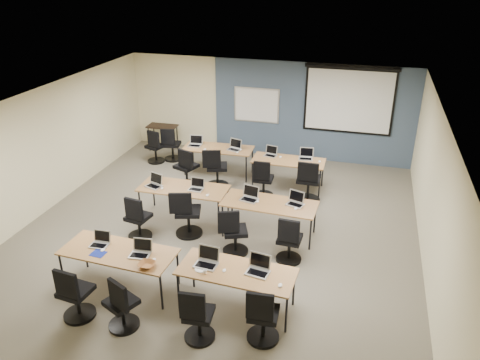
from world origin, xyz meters
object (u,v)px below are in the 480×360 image
(laptop_4, at_px, (155,183))
(laptop_8, at_px, (195,143))
(training_table_back_left, at_px, (218,149))
(spare_chair_b, at_px, (155,149))
(training_table_front_left, at_px, (119,253))
(utility_table, at_px, (163,129))
(task_chair_3, at_px, (262,319))
(task_chair_11, at_px, (308,185))
(training_table_front_right, at_px, (237,273))
(task_chair_1, at_px, (121,308))
(task_chair_6, at_px, (234,235))
(task_chair_10, at_px, (263,182))
(projector_screen, at_px, (349,96))
(task_chair_4, at_px, (138,221))
(spare_chair_a, at_px, (171,147))
(laptop_6, at_px, (250,196))
(training_table_mid_right, at_px, (270,205))
(task_chair_9, at_px, (216,171))
(laptop_0, at_px, (100,242))
(laptop_1, at_px, (141,251))
(laptop_3, at_px, (258,268))
(laptop_9, at_px, (235,147))
(training_table_back_right, at_px, (288,162))
(laptop_10, at_px, (271,153))
(laptop_5, at_px, (197,187))
(laptop_11, at_px, (306,156))
(task_chair_8, at_px, (186,171))
(task_chair_7, at_px, (289,243))
(laptop_7, at_px, (296,201))
(training_table_mid_left, at_px, (184,189))
(task_chair_5, at_px, (187,217))
(task_chair_0, at_px, (75,297))

(laptop_4, bearing_deg, laptop_8, 109.55)
(training_table_back_left, bearing_deg, spare_chair_b, 169.94)
(training_table_front_left, bearing_deg, utility_table, 110.58)
(task_chair_3, relative_size, task_chair_11, 0.92)
(training_table_front_right, xyz_separation_m, task_chair_11, (0.55, 4.00, -0.25))
(training_table_front_right, xyz_separation_m, task_chair_1, (-1.53, -0.92, -0.29))
(task_chair_6, distance_m, task_chair_10, 2.46)
(utility_table, bearing_deg, projector_screen, 3.38)
(task_chair_4, xyz_separation_m, spare_chair_a, (-0.99, 3.98, -0.00))
(laptop_6, bearing_deg, training_table_mid_right, 5.54)
(laptop_6, distance_m, task_chair_9, 2.25)
(spare_chair_a, bearing_deg, laptop_0, -87.49)
(laptop_1, xyz_separation_m, laptop_3, (1.97, 0.07, 0.00))
(laptop_3, bearing_deg, laptop_9, 118.86)
(training_table_back_right, xyz_separation_m, task_chair_9, (-1.71, -0.45, -0.26))
(training_table_back_left, height_order, laptop_3, laptop_3)
(laptop_10, xyz_separation_m, spare_chair_a, (-2.97, 0.66, -0.39))
(training_table_front_left, distance_m, task_chair_9, 4.20)
(training_table_front_left, height_order, laptop_3, laptop_3)
(laptop_5, height_order, task_chair_11, task_chair_11)
(laptop_6, xyz_separation_m, laptop_11, (0.77, 2.45, -0.00))
(training_table_front_right, height_order, task_chair_3, task_chair_3)
(training_table_front_left, distance_m, task_chair_8, 4.05)
(task_chair_4, xyz_separation_m, spare_chair_b, (-1.36, 3.71, -0.00))
(laptop_0, bearing_deg, task_chair_7, 22.53)
(laptop_0, distance_m, task_chair_7, 3.34)
(training_table_front_left, xyz_separation_m, laptop_1, (0.41, 0.02, 0.10))
(laptop_7, relative_size, utility_table, 0.38)
(task_chair_7, height_order, laptop_9, laptop_9)
(training_table_mid_left, xyz_separation_m, task_chair_9, (0.17, 1.65, -0.26))
(projector_screen, height_order, training_table_front_left, projector_screen)
(laptop_8, relative_size, task_chair_8, 0.33)
(task_chair_4, xyz_separation_m, laptop_8, (-0.07, 3.47, 0.40))
(laptop_9, bearing_deg, laptop_10, 8.51)
(task_chair_5, bearing_deg, laptop_4, 132.31)
(task_chair_0, relative_size, task_chair_7, 1.02)
(spare_chair_b, bearing_deg, laptop_7, -14.60)
(laptop_7, xyz_separation_m, spare_chair_b, (-4.36, 2.76, -0.40))
(task_chair_3, xyz_separation_m, laptop_8, (-3.11, 5.54, 0.39))
(laptop_11, height_order, task_chair_11, task_chair_11)
(training_table_front_right, relative_size, training_table_mid_right, 0.98)
(laptop_11, bearing_deg, training_table_mid_left, -142.23)
(task_chair_9, bearing_deg, spare_chair_a, 126.11)
(laptop_7, distance_m, task_chair_7, 1.02)
(projector_screen, bearing_deg, task_chair_6, -108.11)
(training_table_back_left, relative_size, laptop_8, 5.28)
(task_chair_1, height_order, task_chair_3, task_chair_3)
(task_chair_9, distance_m, spare_chair_a, 2.16)
(laptop_0, xyz_separation_m, laptop_11, (2.79, 4.76, 0.01))
(laptop_3, xyz_separation_m, utility_table, (-4.36, 6.07, -0.15))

